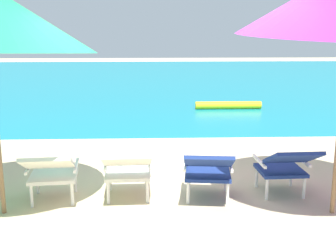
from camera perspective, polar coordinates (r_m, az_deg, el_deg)
name	(u,v)px	position (r m, az deg, el deg)	size (l,w,h in m)	color
ground_plane	(161,125)	(8.96, -0.88, 0.18)	(40.00, 40.00, 0.00)	#CCB78E
ocean_band	(156,80)	(16.74, -1.55, 6.05)	(40.00, 18.00, 0.01)	teal
swim_buoy	(228,105)	(10.76, 7.84, 2.71)	(0.18, 0.18, 1.60)	yellow
lounge_chair_far_left	(51,171)	(5.02, -14.97, -5.62)	(0.61, 0.92, 0.68)	silver
lounge_chair_near_left	(127,168)	(4.95, -5.29, -5.46)	(0.57, 0.89, 0.68)	silver
lounge_chair_near_right	(208,169)	(4.93, 5.24, -5.55)	(0.63, 0.93, 0.68)	navy
lounge_chair_far_right	(286,165)	(5.22, 15.07, -4.91)	(0.57, 0.90, 0.68)	navy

